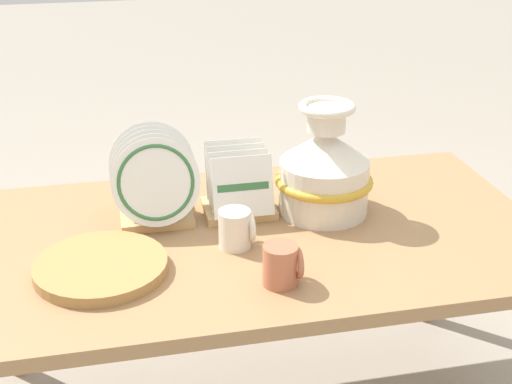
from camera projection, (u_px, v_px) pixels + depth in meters
name	position (u px, v px, depth m)	size (l,w,h in m)	color
display_table	(256.00, 253.00, 1.81)	(1.45, 0.81, 0.60)	#9E754C
ceramic_vase	(324.00, 169.00, 1.84)	(0.26, 0.26, 0.30)	silver
dish_rack_round_plates	(155.00, 184.00, 1.80)	(0.22, 0.20, 0.24)	tan
dish_rack_square_plates	(238.00, 192.00, 1.86)	(0.18, 0.18, 0.18)	tan
wicker_charger_stack	(101.00, 267.00, 1.61)	(0.30, 0.30, 0.03)	#AD7F47
mug_terracotta_glaze	(282.00, 265.00, 1.55)	(0.08, 0.08, 0.09)	#B76647
mug_cream_glaze	(237.00, 229.00, 1.70)	(0.08, 0.08, 0.09)	silver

